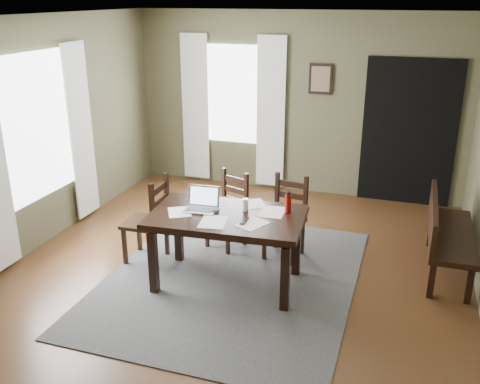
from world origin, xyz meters
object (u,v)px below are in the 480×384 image
(dining_table, at_px, (227,223))
(water_bottle, at_px, (288,203))
(chair_back_right, at_px, (286,218))
(laptop, at_px, (202,203))
(bench, at_px, (445,230))
(chair_end, at_px, (149,221))
(chair_back_left, at_px, (228,211))

(dining_table, relative_size, water_bottle, 7.06)
(chair_back_right, height_order, laptop, laptop)
(chair_back_right, xyz_separation_m, bench, (1.73, 0.17, 0.03))
(bench, bearing_deg, dining_table, 115.01)
(chair_end, relative_size, bench, 0.69)
(dining_table, xyz_separation_m, laptop, (-0.30, 0.06, 0.16))
(water_bottle, bearing_deg, laptop, -168.70)
(dining_table, relative_size, laptop, 4.58)
(bench, distance_m, water_bottle, 1.80)
(chair_back_right, bearing_deg, dining_table, -108.05)
(bench, bearing_deg, chair_end, 104.01)
(dining_table, height_order, water_bottle, water_bottle)
(dining_table, xyz_separation_m, chair_end, (-1.01, 0.22, -0.20))
(water_bottle, bearing_deg, dining_table, -157.70)
(chair_end, bearing_deg, chair_back_left, 131.18)
(chair_back_left, height_order, water_bottle, water_bottle)
(chair_end, bearing_deg, laptop, 76.48)
(chair_back_left, distance_m, bench, 2.46)
(chair_back_right, relative_size, water_bottle, 4.13)
(chair_back_right, xyz_separation_m, laptop, (-0.72, -0.77, 0.39))
(chair_end, height_order, chair_back_left, chair_end)
(dining_table, distance_m, laptop, 0.34)
(chair_back_left, height_order, laptop, laptop)
(chair_back_left, relative_size, bench, 0.62)
(chair_end, height_order, water_bottle, water_bottle)
(dining_table, distance_m, chair_back_left, 0.96)
(dining_table, xyz_separation_m, chair_back_left, (-0.30, 0.88, -0.25))
(dining_table, relative_size, bench, 1.11)
(chair_back_left, xyz_separation_m, chair_back_right, (0.72, -0.05, 0.02))
(chair_end, bearing_deg, dining_table, 76.47)
(dining_table, relative_size, chair_end, 1.61)
(chair_back_left, bearing_deg, chair_end, -117.55)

